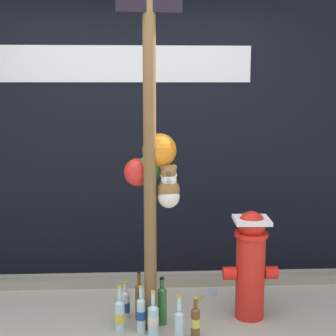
% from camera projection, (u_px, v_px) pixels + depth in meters
% --- Properties ---
extents(building_wall, '(10.00, 0.21, 3.32)m').
position_uv_depth(building_wall, '(138.00, 98.00, 4.69)').
color(building_wall, black).
rests_on(building_wall, ground_plane).
extents(curb_strip, '(8.00, 0.12, 0.08)m').
position_uv_depth(curb_strip, '(140.00, 281.00, 4.52)').
color(curb_strip, gray).
rests_on(curb_strip, ground_plane).
extents(memorial_post, '(0.45, 0.30, 2.61)m').
position_uv_depth(memorial_post, '(153.00, 137.00, 3.55)').
color(memorial_post, brown).
rests_on(memorial_post, ground_plane).
extents(fire_hydrant, '(0.42, 0.28, 0.84)m').
position_uv_depth(fire_hydrant, '(251.00, 262.00, 3.85)').
color(fire_hydrant, red).
rests_on(fire_hydrant, ground_plane).
extents(bottle_0, '(0.06, 0.06, 0.33)m').
position_uv_depth(bottle_0, '(179.00, 323.00, 3.54)').
color(bottle_0, '#B2DBEA').
rests_on(bottle_0, ground_plane).
extents(bottle_1, '(0.06, 0.06, 0.39)m').
position_uv_depth(bottle_1, '(139.00, 300.00, 3.84)').
color(bottle_1, brown).
rests_on(bottle_1, ground_plane).
extents(bottle_2, '(0.08, 0.08, 0.34)m').
position_uv_depth(bottle_2, '(120.00, 314.00, 3.69)').
color(bottle_2, '#B2DBEA').
rests_on(bottle_2, ground_plane).
extents(bottle_3, '(0.06, 0.06, 0.35)m').
position_uv_depth(bottle_3, '(141.00, 314.00, 3.65)').
color(bottle_3, '#B2DBEA').
rests_on(bottle_3, ground_plane).
extents(bottle_4, '(0.06, 0.06, 0.31)m').
position_uv_depth(bottle_4, '(195.00, 321.00, 3.57)').
color(bottle_4, brown).
rests_on(bottle_4, ground_plane).
extents(bottle_5, '(0.07, 0.07, 0.37)m').
position_uv_depth(bottle_5, '(162.00, 304.00, 3.78)').
color(bottle_5, '#337038').
rests_on(bottle_5, ground_plane).
extents(bottle_6, '(0.08, 0.08, 0.34)m').
position_uv_depth(bottle_6, '(153.00, 319.00, 3.59)').
color(bottle_6, '#B2DBEA').
rests_on(bottle_6, ground_plane).
extents(bottle_7, '(0.07, 0.07, 0.29)m').
position_uv_depth(bottle_7, '(126.00, 304.00, 3.89)').
color(bottle_7, silver).
rests_on(bottle_7, ground_plane).
extents(litter_0, '(0.10, 0.15, 0.01)m').
position_uv_depth(litter_0, '(213.00, 292.00, 4.39)').
color(litter_0, '#8C99B2').
rests_on(litter_0, ground_plane).
extents(litter_2, '(0.11, 0.10, 0.01)m').
position_uv_depth(litter_2, '(330.00, 277.00, 4.73)').
color(litter_2, tan).
rests_on(litter_2, ground_plane).
extents(litter_3, '(0.12, 0.16, 0.01)m').
position_uv_depth(litter_3, '(200.00, 299.00, 4.25)').
color(litter_3, tan).
rests_on(litter_3, ground_plane).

